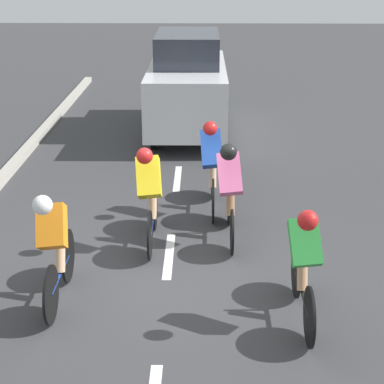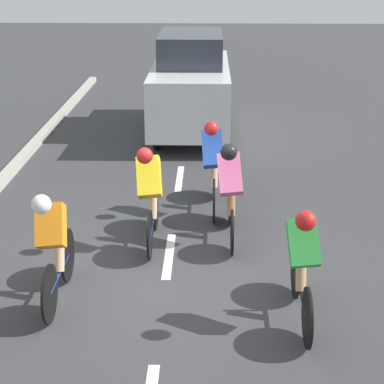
{
  "view_description": "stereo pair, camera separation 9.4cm",
  "coord_description": "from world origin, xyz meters",
  "px_view_note": "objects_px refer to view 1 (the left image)",
  "views": [
    {
      "loc": [
        -0.44,
        7.61,
        3.99
      ],
      "look_at": [
        -0.32,
        -0.38,
        0.95
      ],
      "focal_mm": 60.0,
      "sensor_mm": 36.0,
      "label": 1
    },
    {
      "loc": [
        -0.54,
        7.61,
        3.99
      ],
      "look_at": [
        -0.32,
        -0.38,
        0.95
      ],
      "focal_mm": 60.0,
      "sensor_mm": 36.0,
      "label": 2
    }
  ],
  "objects_px": {
    "cyclist_orange": "(54,244)",
    "cyclist_blue": "(212,163)",
    "cyclist_pink": "(230,188)",
    "support_car": "(187,84)",
    "cyclist_yellow": "(150,193)",
    "cyclist_green": "(304,261)"
  },
  "relations": [
    {
      "from": "cyclist_orange",
      "to": "cyclist_blue",
      "type": "distance_m",
      "value": 3.47
    },
    {
      "from": "cyclist_pink",
      "to": "support_car",
      "type": "distance_m",
      "value": 6.03
    },
    {
      "from": "cyclist_orange",
      "to": "cyclist_pink",
      "type": "relative_size",
      "value": 0.99
    },
    {
      "from": "cyclist_yellow",
      "to": "support_car",
      "type": "relative_size",
      "value": 0.38
    },
    {
      "from": "cyclist_green",
      "to": "cyclist_blue",
      "type": "bearing_deg",
      "value": -73.59
    },
    {
      "from": "support_car",
      "to": "cyclist_yellow",
      "type": "bearing_deg",
      "value": 86.38
    },
    {
      "from": "cyclist_blue",
      "to": "support_car",
      "type": "bearing_deg",
      "value": -84.18
    },
    {
      "from": "cyclist_blue",
      "to": "support_car",
      "type": "height_order",
      "value": "support_car"
    },
    {
      "from": "cyclist_green",
      "to": "cyclist_pink",
      "type": "bearing_deg",
      "value": -71.3
    },
    {
      "from": "cyclist_yellow",
      "to": "cyclist_orange",
      "type": "bearing_deg",
      "value": 58.8
    },
    {
      "from": "cyclist_orange",
      "to": "cyclist_blue",
      "type": "relative_size",
      "value": 0.96
    },
    {
      "from": "cyclist_blue",
      "to": "cyclist_pink",
      "type": "xyz_separation_m",
      "value": [
        -0.24,
        1.14,
        0.01
      ]
    },
    {
      "from": "cyclist_orange",
      "to": "cyclist_green",
      "type": "distance_m",
      "value": 2.87
    },
    {
      "from": "support_car",
      "to": "cyclist_green",
      "type": "bearing_deg",
      "value": 100.21
    },
    {
      "from": "cyclist_blue",
      "to": "cyclist_pink",
      "type": "bearing_deg",
      "value": 101.91
    },
    {
      "from": "cyclist_orange",
      "to": "cyclist_pink",
      "type": "distance_m",
      "value": 2.77
    },
    {
      "from": "cyclist_pink",
      "to": "cyclist_yellow",
      "type": "bearing_deg",
      "value": 8.13
    },
    {
      "from": "cyclist_orange",
      "to": "cyclist_green",
      "type": "height_order",
      "value": "cyclist_orange"
    },
    {
      "from": "cyclist_blue",
      "to": "cyclist_yellow",
      "type": "distance_m",
      "value": 1.57
    },
    {
      "from": "cyclist_blue",
      "to": "cyclist_green",
      "type": "bearing_deg",
      "value": 106.41
    },
    {
      "from": "support_car",
      "to": "cyclist_blue",
      "type": "bearing_deg",
      "value": 95.82
    },
    {
      "from": "cyclist_pink",
      "to": "support_car",
      "type": "xyz_separation_m",
      "value": [
        0.73,
        -5.98,
        0.29
      ]
    }
  ]
}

